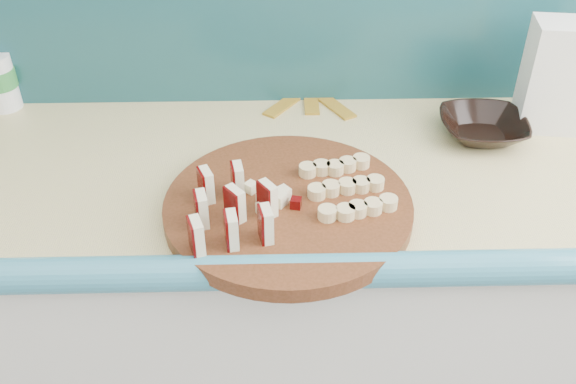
{
  "coord_description": "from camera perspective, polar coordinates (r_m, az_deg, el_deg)",
  "views": [
    {
      "loc": [
        0.14,
        0.44,
        1.63
      ],
      "look_at": [
        0.16,
        1.35,
        0.96
      ],
      "focal_mm": 40.0,
      "sensor_mm": 36.0,
      "label": 1
    }
  ],
  "objects": [
    {
      "name": "cutting_board",
      "position": [
        1.15,
        -0.0,
        -1.36
      ],
      "size": [
        0.54,
        0.54,
        0.03
      ],
      "primitive_type": "cylinder",
      "rotation": [
        0.0,
        0.0,
        0.24
      ],
      "color": "#41220D",
      "rests_on": "kitchen_counter"
    },
    {
      "name": "apple_wedges",
      "position": [
        1.08,
        -5.18,
        -1.4
      ],
      "size": [
        0.14,
        0.19,
        0.06
      ],
      "color": "#F1E9C0",
      "rests_on": "cutting_board"
    },
    {
      "name": "apple_chunks",
      "position": [
        1.13,
        -1.37,
        -0.6
      ],
      "size": [
        0.06,
        0.07,
        0.02
      ],
      "color": "beige",
      "rests_on": "cutting_board"
    },
    {
      "name": "flour_bag",
      "position": [
        1.47,
        22.88,
        9.46
      ],
      "size": [
        0.15,
        0.12,
        0.23
      ],
      "primitive_type": "cube",
      "rotation": [
        0.0,
        0.0,
        -0.14
      ],
      "color": "white",
      "rests_on": "kitchen_counter"
    },
    {
      "name": "kitchen_counter",
      "position": [
        1.58,
        -2.49,
        -11.54
      ],
      "size": [
        2.2,
        0.63,
        0.91
      ],
      "color": "white",
      "rests_on": "ground"
    },
    {
      "name": "banana_slices",
      "position": [
        1.16,
        5.18,
        0.45
      ],
      "size": [
        0.17,
        0.19,
        0.02
      ],
      "color": "#E1C789",
      "rests_on": "cutting_board"
    },
    {
      "name": "banana_peel",
      "position": [
        1.5,
        1.96,
        8.04
      ],
      "size": [
        0.21,
        0.18,
        0.01
      ],
      "rotation": [
        0.0,
        0.0,
        -0.18
      ],
      "color": "gold",
      "rests_on": "kitchen_counter"
    },
    {
      "name": "brown_bowl",
      "position": [
        1.42,
        16.93,
        5.51
      ],
      "size": [
        0.18,
        0.18,
        0.04
      ],
      "primitive_type": "imported",
      "rotation": [
        0.0,
        0.0,
        -0.01
      ],
      "color": "black",
      "rests_on": "kitchen_counter"
    }
  ]
}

